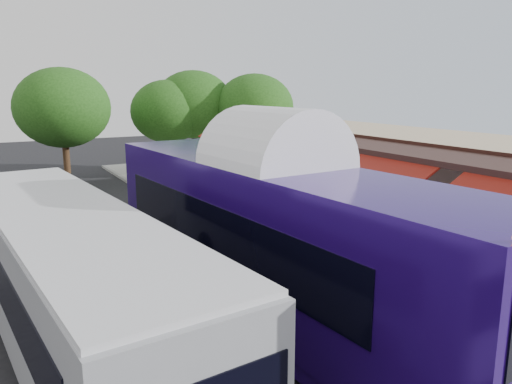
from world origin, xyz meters
TOP-DOWN VIEW (x-y plane):
  - ground at (0.00, 0.00)m, footprint 90.00×90.00m
  - sidewalk at (5.00, 4.00)m, footprint 10.00×40.00m
  - curb at (0.05, 4.00)m, footprint 0.20×40.00m
  - station_shelter at (8.38, 4.00)m, footprint 8.15×20.00m
  - coach_bus at (-1.45, -1.35)m, footprint 3.62×12.66m
  - city_bus at (-5.93, -0.69)m, footprint 3.57×11.65m
  - ped_a at (2.29, -4.78)m, footprint 0.83×0.74m
  - ped_b at (3.40, -2.25)m, footprint 1.01×0.87m
  - ped_c at (1.93, 1.38)m, footprint 1.05×0.83m
  - ped_d at (1.64, 13.67)m, footprint 1.20×0.71m
  - sign_board at (4.35, 2.63)m, footprint 0.25×0.49m
  - tree_left at (3.27, 19.44)m, footprint 4.62×4.62m
  - tree_mid at (5.01, 19.46)m, footprint 5.09×5.09m
  - tree_right at (8.10, 16.95)m, footprint 4.91×4.91m
  - tree_far at (-3.13, 18.16)m, footprint 5.09×5.09m

SIDE VIEW (x-z plane):
  - ground at x=0.00m, z-range 0.00..0.00m
  - sidewalk at x=5.00m, z-range 0.00..0.15m
  - curb at x=0.05m, z-range -0.01..0.15m
  - sign_board at x=4.35m, z-range 0.35..1.49m
  - ped_c at x=1.93m, z-range 0.15..1.82m
  - ped_b at x=3.40m, z-range 0.15..1.94m
  - ped_d at x=1.64m, z-range 0.15..1.98m
  - ped_a at x=2.29m, z-range 0.15..2.06m
  - city_bus at x=-5.93m, z-range 0.16..3.24m
  - station_shelter at x=8.38m, z-range 0.05..3.65m
  - coach_bus at x=-1.45m, z-range 0.15..4.15m
  - tree_left at x=3.27m, z-range 0.98..6.90m
  - tree_right at x=8.10m, z-range 1.05..7.33m
  - tree_mid at x=5.01m, z-range 1.08..7.60m
  - tree_far at x=-3.13m, z-range 1.09..7.60m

